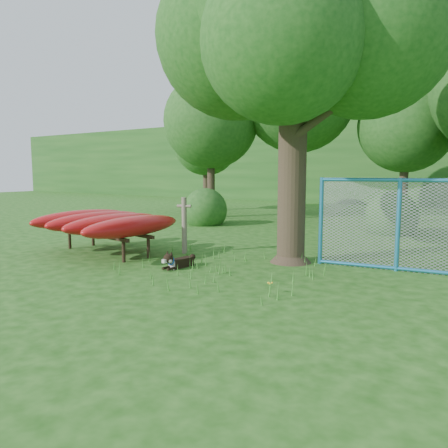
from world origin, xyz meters
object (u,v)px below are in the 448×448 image
Objects in this scene: kayak_rack at (106,222)px; fence_section at (398,225)px; husky_dog at (177,261)px; oak_tree at (294,23)px.

kayak_rack is 7.23m from fence_section.
oak_tree is at bearing 53.49° from husky_dog.
oak_tree is 8.52× the size of husky_dog.
fence_section is at bearing 9.92° from oak_tree.
fence_section reaches higher than husky_dog.
husky_dog is (2.75, -0.37, -0.68)m from kayak_rack.
fence_section is (4.16, 2.49, 0.87)m from husky_dog.
fence_section reaches higher than kayak_rack.
oak_tree is 2.31× the size of kayak_rack.
kayak_rack is at bearing -159.45° from oak_tree.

